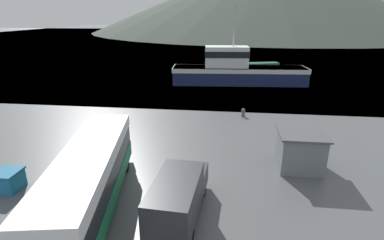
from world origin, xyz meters
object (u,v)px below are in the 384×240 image
(fishing_boat, at_px, (236,70))
(storage_bin, at_px, (9,180))
(delivery_van, at_px, (179,196))
(small_boat, at_px, (263,65))
(dock_kiosk, at_px, (300,150))
(tour_bus, at_px, (90,177))

(fishing_boat, relative_size, storage_bin, 12.96)
(delivery_van, bearing_deg, small_boat, 82.97)
(delivery_van, relative_size, fishing_boat, 0.32)
(small_boat, bearing_deg, fishing_boat, 144.80)
(small_boat, bearing_deg, dock_kiosk, 162.86)
(storage_bin, xyz_separation_m, dock_kiosk, (16.82, 4.69, 0.63))
(tour_bus, bearing_deg, dock_kiosk, 16.74)
(fishing_boat, distance_m, dock_kiosk, 24.94)
(tour_bus, relative_size, delivery_van, 1.86)
(tour_bus, relative_size, dock_kiosk, 3.91)
(delivery_van, bearing_deg, storage_bin, 175.62)
(tour_bus, bearing_deg, storage_bin, 158.56)
(dock_kiosk, distance_m, small_boat, 38.72)
(delivery_van, distance_m, dock_kiosk, 9.19)
(delivery_van, distance_m, small_boat, 45.58)
(tour_bus, distance_m, small_boat, 46.33)
(fishing_boat, bearing_deg, dock_kiosk, 4.23)
(small_boat, bearing_deg, storage_bin, 142.21)
(fishing_boat, bearing_deg, delivery_van, -10.17)
(fishing_boat, height_order, dock_kiosk, fishing_boat)
(dock_kiosk, bearing_deg, delivery_van, -138.43)
(storage_bin, height_order, small_boat, storage_bin)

